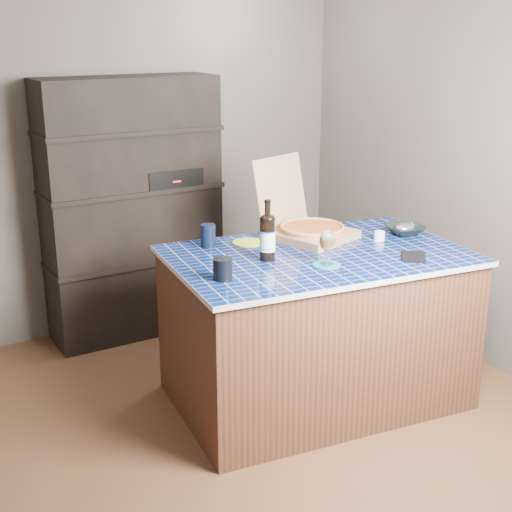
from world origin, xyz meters
TOP-DOWN VIEW (x-y plane):
  - room at (0.00, 0.00)m, footprint 3.50×3.50m
  - shelving_unit at (0.00, 1.53)m, footprint 1.20×0.41m
  - kitchen_island at (0.52, 0.06)m, footprint 1.76×1.25m
  - pizza_box at (0.65, 0.34)m, footprint 0.55×0.61m
  - mead_bottle at (0.21, 0.10)m, footprint 0.09×0.09m
  - teal_trivet at (0.43, -0.14)m, footprint 0.15×0.15m
  - wine_glass at (0.43, -0.14)m, footprint 0.08×0.08m
  - tumbler at (-0.14, -0.05)m, footprint 0.10×0.10m
  - dvd_case at (0.91, -0.28)m, footprint 0.21×0.22m
  - bowl at (1.19, 0.10)m, footprint 0.26×0.26m
  - foil_contents at (1.19, 0.10)m, footprint 0.12×0.10m
  - white_jar at (0.98, 0.08)m, footprint 0.06×0.06m
  - navy_cup at (0.05, 0.48)m, footprint 0.08×0.08m
  - green_trivet at (0.28, 0.43)m, footprint 0.19×0.19m

SIDE VIEW (x-z plane):
  - kitchen_island at x=0.52m, z-range 0.00..0.90m
  - shelving_unit at x=0.00m, z-range 0.00..1.80m
  - green_trivet at x=0.28m, z-range 0.90..0.91m
  - teal_trivet at x=0.43m, z-range 0.90..0.91m
  - dvd_case at x=0.91m, z-range 0.90..0.92m
  - white_jar at x=0.98m, z-range 0.90..0.96m
  - bowl at x=1.19m, z-range 0.90..0.96m
  - foil_contents at x=1.19m, z-range 0.91..0.97m
  - tumbler at x=-0.14m, z-range 0.90..1.01m
  - pizza_box at x=0.65m, z-range 0.74..1.20m
  - navy_cup at x=0.05m, z-range 0.90..1.04m
  - mead_bottle at x=0.21m, z-range 0.87..1.20m
  - wine_glass at x=0.43m, z-range 0.94..1.13m
  - room at x=0.00m, z-range -0.50..3.00m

